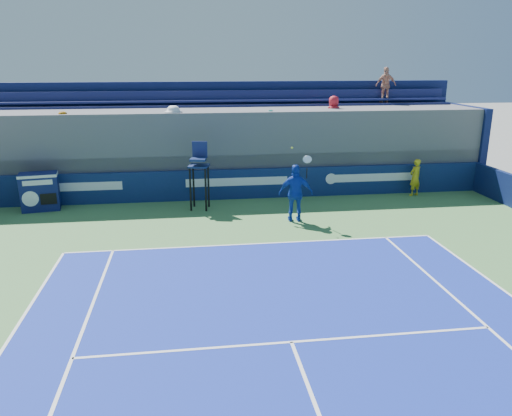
{
  "coord_description": "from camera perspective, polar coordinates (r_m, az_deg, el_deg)",
  "views": [
    {
      "loc": [
        -1.84,
        -1.99,
        5.27
      ],
      "look_at": [
        0.0,
        11.5,
        1.25
      ],
      "focal_mm": 35.0,
      "sensor_mm": 36.0,
      "label": 1
    }
  ],
  "objects": [
    {
      "name": "ball_person",
      "position": [
        21.15,
        17.73,
        3.36
      ],
      "size": [
        0.64,
        0.54,
        1.5
      ],
      "primitive_type": "imported",
      "rotation": [
        0.0,
        0.0,
        3.52
      ],
      "color": "gold",
      "rests_on": "apron"
    },
    {
      "name": "back_hoarding",
      "position": [
        19.74,
        -2.2,
        2.75
      ],
      "size": [
        20.4,
        0.21,
        1.2
      ],
      "color": "#0D1E4E",
      "rests_on": "ground"
    },
    {
      "name": "match_clock",
      "position": [
        19.77,
        -23.48,
        1.83
      ],
      "size": [
        1.42,
        0.93,
        1.4
      ],
      "color": "#101750",
      "rests_on": "ground"
    },
    {
      "name": "umpire_chair",
      "position": [
        18.26,
        -6.52,
        4.52
      ],
      "size": [
        0.84,
        0.84,
        2.48
      ],
      "color": "black",
      "rests_on": "ground"
    },
    {
      "name": "tennis_player",
      "position": [
        16.86,
        4.56,
        1.71
      ],
      "size": [
        1.2,
        0.62,
        2.57
      ],
      "color": "#1438A5",
      "rests_on": "apron"
    },
    {
      "name": "stadium_seating",
      "position": [
        21.49,
        -2.78,
        7.24
      ],
      "size": [
        21.0,
        4.05,
        5.02
      ],
      "color": "#59595E",
      "rests_on": "ground"
    }
  ]
}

